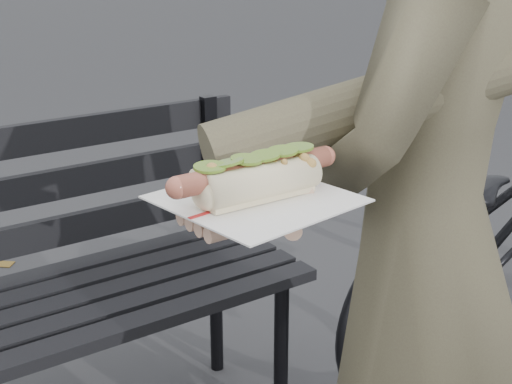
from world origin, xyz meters
TOP-DOWN VIEW (x-y plane):
  - bicycle at (1.53, 0.76)m, footprint 1.64×0.74m
  - person at (0.49, 0.17)m, footprint 0.70×0.60m
  - held_hotdog at (0.26, 0.12)m, footprint 0.64×0.32m

SIDE VIEW (x-z plane):
  - bicycle at x=1.53m, z-range 0.00..0.83m
  - person at x=0.49m, z-range 0.00..1.62m
  - held_hotdog at x=0.26m, z-range 0.97..1.16m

